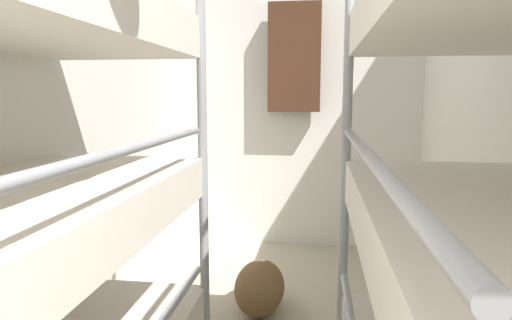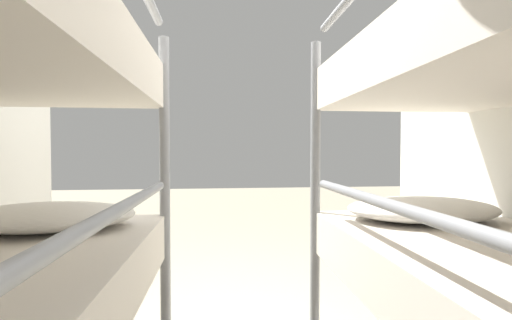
% 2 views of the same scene
% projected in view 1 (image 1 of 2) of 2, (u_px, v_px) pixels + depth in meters
% --- Properties ---
extents(wall_left, '(0.06, 4.51, 2.35)m').
position_uv_depth(wall_left, '(14.00, 133.00, 2.00)').
color(wall_left, silver).
rests_on(wall_left, ground_plane).
extents(wall_back, '(2.30, 0.06, 2.35)m').
position_uv_depth(wall_back, '(295.00, 114.00, 4.04)').
color(wall_back, silver).
rests_on(wall_back, ground_plane).
extents(duffel_bag, '(0.31, 0.51, 0.31)m').
position_uv_depth(duffel_bag, '(260.00, 287.00, 2.84)').
color(duffel_bag, brown).
rests_on(duffel_bag, ground_plane).
extents(hanging_coat, '(0.44, 0.12, 0.90)m').
position_uv_depth(hanging_coat, '(294.00, 58.00, 3.82)').
color(hanging_coat, '#472819').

